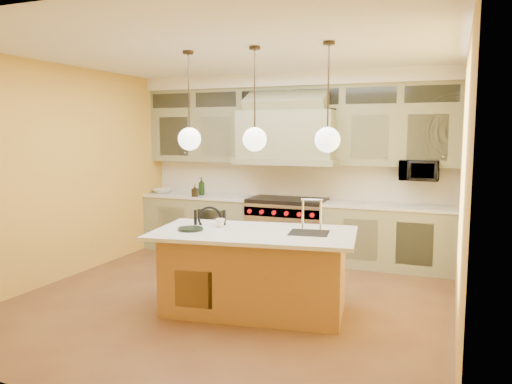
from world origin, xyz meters
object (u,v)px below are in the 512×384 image
at_px(kitchen_island, 255,270).
at_px(counter_stool, 208,250).
at_px(range, 287,228).
at_px(microwave, 419,170).

xyz_separation_m(kitchen_island, counter_stool, (-0.57, -0.02, 0.18)).
height_order(range, microwave, microwave).
relative_size(range, microwave, 2.21).
relative_size(kitchen_island, counter_stool, 2.05).
xyz_separation_m(counter_stool, microwave, (2.12, 2.52, 0.80)).
distance_m(range, kitchen_island, 2.43).
bearing_deg(microwave, kitchen_island, -121.69).
bearing_deg(counter_stool, range, 67.69).
relative_size(kitchen_island, microwave, 4.32).
bearing_deg(counter_stool, microwave, 31.60).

